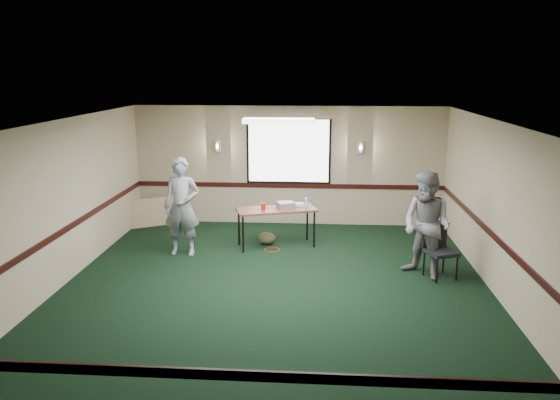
# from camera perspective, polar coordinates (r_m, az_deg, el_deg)

# --- Properties ---
(ground) EXTENTS (8.00, 8.00, 0.00)m
(ground) POSITION_cam_1_polar(r_m,az_deg,el_deg) (8.92, -0.61, -9.48)
(ground) COLOR black
(ground) RESTS_ON ground
(room_shell) EXTENTS (8.00, 8.02, 8.00)m
(room_shell) POSITION_cam_1_polar(r_m,az_deg,el_deg) (10.51, 0.33, 3.06)
(room_shell) COLOR tan
(room_shell) RESTS_ON ground
(folding_table) EXTENTS (1.68, 1.07, 0.78)m
(folding_table) POSITION_cam_1_polar(r_m,az_deg,el_deg) (10.88, -0.39, -1.19)
(folding_table) COLOR #543018
(folding_table) RESTS_ON ground
(projector) EXTENTS (0.41, 0.38, 0.11)m
(projector) POSITION_cam_1_polar(r_m,az_deg,el_deg) (10.95, 0.61, -0.50)
(projector) COLOR gray
(projector) RESTS_ON folding_table
(game_console) EXTENTS (0.25, 0.21, 0.06)m
(game_console) POSITION_cam_1_polar(r_m,az_deg,el_deg) (11.09, 1.87, -0.47)
(game_console) COLOR white
(game_console) RESTS_ON folding_table
(red_cup) EXTENTS (0.09, 0.09, 0.13)m
(red_cup) POSITION_cam_1_polar(r_m,az_deg,el_deg) (10.76, -1.77, -0.69)
(red_cup) COLOR red
(red_cup) RESTS_ON folding_table
(water_bottle) EXTENTS (0.06, 0.06, 0.19)m
(water_bottle) POSITION_cam_1_polar(r_m,az_deg,el_deg) (10.96, 2.76, -0.27)
(water_bottle) COLOR #9BC5FF
(water_bottle) RESTS_ON folding_table
(duffel_bag) EXTENTS (0.41, 0.34, 0.25)m
(duffel_bag) POSITION_cam_1_polar(r_m,az_deg,el_deg) (11.15, -1.40, -4.03)
(duffel_bag) COLOR #4A422A
(duffel_bag) RESTS_ON ground
(cable_coil) EXTENTS (0.36, 0.36, 0.02)m
(cable_coil) POSITION_cam_1_polar(r_m,az_deg,el_deg) (10.83, -0.83, -5.22)
(cable_coil) COLOR #B52316
(cable_coil) RESTS_ON ground
(folded_table) EXTENTS (1.18, 0.78, 0.64)m
(folded_table) POSITION_cam_1_polar(r_m,az_deg,el_deg) (12.75, -12.80, -1.21)
(folded_table) COLOR tan
(folded_table) RESTS_ON ground
(conference_chair) EXTENTS (0.61, 0.62, 0.95)m
(conference_chair) POSITION_cam_1_polar(r_m,az_deg,el_deg) (9.73, 16.22, -4.56)
(conference_chair) COLOR black
(conference_chair) RESTS_ON ground
(person_left) EXTENTS (0.70, 0.47, 1.89)m
(person_left) POSITION_cam_1_polar(r_m,az_deg,el_deg) (10.53, -10.22, -0.68)
(person_left) COLOR #3C4986
(person_left) RESTS_ON ground
(person_right) EXTENTS (1.12, 1.12, 1.84)m
(person_right) POSITION_cam_1_polar(r_m,az_deg,el_deg) (9.54, 15.08, -2.57)
(person_right) COLOR #7A93BE
(person_right) RESTS_ON ground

